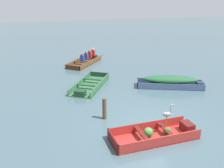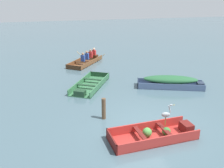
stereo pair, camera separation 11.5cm
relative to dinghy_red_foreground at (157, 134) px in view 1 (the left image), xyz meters
name	(u,v)px [view 1 (the left image)]	position (x,y,z in m)	size (l,w,h in m)	color
ground_plane	(151,127)	(0.07, 0.75, -0.14)	(80.00, 80.00, 0.00)	#47606B
dinghy_red_foreground	(157,134)	(0.00, 0.00, 0.00)	(3.18, 1.30, 0.38)	#AD2D28
skiff_slate_blue_near_moored	(171,81)	(2.87, 4.47, 0.24)	(3.67, 2.09, 0.66)	#475B7F
skiff_green_mid_moored	(89,86)	(-1.45, 5.63, -0.04)	(2.74, 3.49, 0.33)	#387047
rowboat_wooden_brown_with_crew	(86,60)	(-0.76, 10.73, 0.06)	(3.02, 3.44, 0.88)	brown
heron_on_dinghy	(167,114)	(0.39, 0.11, 0.71)	(0.46, 0.20, 0.84)	olive
mooring_post	(104,109)	(-1.49, 1.89, 0.31)	(0.17, 0.17, 0.90)	brown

